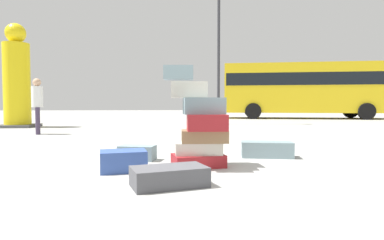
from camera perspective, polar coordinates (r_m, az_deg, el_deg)
ground_plane at (r=4.01m, az=-0.43°, el=-9.38°), size 80.00×80.00×0.00m
suitcase_tower at (r=4.39m, az=1.24°, el=-1.04°), size 0.87×0.70×1.33m
suitcase_slate_upright_blue at (r=5.00m, az=-9.57°, el=-5.69°), size 0.59×0.42×0.22m
suitcase_slate_behind_tower at (r=5.34m, az=12.98°, el=-5.05°), size 0.85×0.50×0.25m
suitcase_charcoal_right_side at (r=3.41m, az=-4.03°, el=-9.84°), size 0.85×0.62×0.20m
suitcase_navy_foreground_near at (r=4.22m, az=-11.95°, el=-7.02°), size 0.63×0.49×0.26m
person_bearded_onlooker at (r=10.05m, az=-25.49°, el=3.00°), size 0.30×0.32×1.56m
yellow_dummy_statue at (r=13.56m, az=-28.36°, el=5.96°), size 1.28×1.28×3.77m
parked_bus at (r=20.23m, az=19.09°, el=5.46°), size 9.55×4.48×3.15m
lamp_post at (r=14.12m, az=4.71°, el=17.09°), size 0.36×0.36×6.72m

